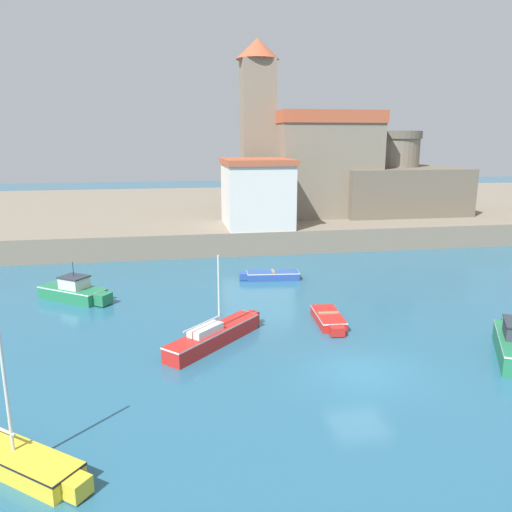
{
  "coord_description": "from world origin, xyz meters",
  "views": [
    {
      "loc": [
        -7.79,
        -18.56,
        9.79
      ],
      "look_at": [
        -2.12,
        13.84,
        2.0
      ],
      "focal_mm": 35.0,
      "sensor_mm": 36.0,
      "label": 1
    }
  ],
  "objects_px": {
    "sailboat_red_4": "(214,335)",
    "harbor_shed_mid_row": "(257,192)",
    "fortress": "(388,183)",
    "motorboat_green_0": "(75,291)",
    "dinghy_blue_2": "(271,275)",
    "sailboat_yellow_5": "(8,455)",
    "dinghy_red_3": "(329,319)",
    "church": "(308,158)"
  },
  "relations": [
    {
      "from": "sailboat_red_4",
      "to": "dinghy_red_3",
      "type": "bearing_deg",
      "value": 15.01
    },
    {
      "from": "motorboat_green_0",
      "to": "church",
      "type": "xyz_separation_m",
      "value": [
        20.99,
        22.24,
        7.15
      ]
    },
    {
      "from": "sailboat_red_4",
      "to": "harbor_shed_mid_row",
      "type": "distance_m",
      "value": 22.76
    },
    {
      "from": "church",
      "to": "harbor_shed_mid_row",
      "type": "distance_m",
      "value": 11.89
    },
    {
      "from": "motorboat_green_0",
      "to": "harbor_shed_mid_row",
      "type": "relative_size",
      "value": 0.66
    },
    {
      "from": "church",
      "to": "sailboat_yellow_5",
      "type": "bearing_deg",
      "value": -117.49
    },
    {
      "from": "dinghy_red_3",
      "to": "church",
      "type": "relative_size",
      "value": 0.22
    },
    {
      "from": "sailboat_yellow_5",
      "to": "sailboat_red_4",
      "type": "bearing_deg",
      "value": 49.11
    },
    {
      "from": "sailboat_yellow_5",
      "to": "harbor_shed_mid_row",
      "type": "xyz_separation_m",
      "value": [
        12.95,
        29.67,
        4.68
      ]
    },
    {
      "from": "dinghy_blue_2",
      "to": "church",
      "type": "height_order",
      "value": "church"
    },
    {
      "from": "motorboat_green_0",
      "to": "dinghy_blue_2",
      "type": "xyz_separation_m",
      "value": [
        12.93,
        2.43,
        -0.24
      ]
    },
    {
      "from": "motorboat_green_0",
      "to": "dinghy_red_3",
      "type": "height_order",
      "value": "motorboat_green_0"
    },
    {
      "from": "church",
      "to": "motorboat_green_0",
      "type": "bearing_deg",
      "value": -133.34
    },
    {
      "from": "dinghy_red_3",
      "to": "fortress",
      "type": "relative_size",
      "value": 0.29
    },
    {
      "from": "motorboat_green_0",
      "to": "dinghy_blue_2",
      "type": "relative_size",
      "value": 1.11
    },
    {
      "from": "motorboat_green_0",
      "to": "dinghy_red_3",
      "type": "bearing_deg",
      "value": -24.99
    },
    {
      "from": "dinghy_blue_2",
      "to": "sailboat_yellow_5",
      "type": "distance_m",
      "value": 22.48
    },
    {
      "from": "dinghy_blue_2",
      "to": "dinghy_red_3",
      "type": "height_order",
      "value": "dinghy_blue_2"
    },
    {
      "from": "dinghy_red_3",
      "to": "sailboat_yellow_5",
      "type": "xyz_separation_m",
      "value": [
        -13.42,
        -9.87,
        0.08
      ]
    },
    {
      "from": "sailboat_yellow_5",
      "to": "church",
      "type": "relative_size",
      "value": 0.32
    },
    {
      "from": "sailboat_red_4",
      "to": "church",
      "type": "distance_m",
      "value": 34.04
    },
    {
      "from": "sailboat_yellow_5",
      "to": "fortress",
      "type": "height_order",
      "value": "fortress"
    },
    {
      "from": "fortress",
      "to": "harbor_shed_mid_row",
      "type": "height_order",
      "value": "fortress"
    },
    {
      "from": "sailboat_yellow_5",
      "to": "harbor_shed_mid_row",
      "type": "relative_size",
      "value": 0.76
    },
    {
      "from": "motorboat_green_0",
      "to": "fortress",
      "type": "xyz_separation_m",
      "value": [
        29.77,
        20.8,
        4.41
      ]
    },
    {
      "from": "church",
      "to": "harbor_shed_mid_row",
      "type": "bearing_deg",
      "value": -128.49
    },
    {
      "from": "sailboat_yellow_5",
      "to": "church",
      "type": "distance_m",
      "value": 44.29
    },
    {
      "from": "dinghy_blue_2",
      "to": "sailboat_yellow_5",
      "type": "bearing_deg",
      "value": -122.57
    },
    {
      "from": "sailboat_red_4",
      "to": "fortress",
      "type": "xyz_separation_m",
      "value": [
        21.87,
        29.14,
        4.48
      ]
    },
    {
      "from": "motorboat_green_0",
      "to": "fortress",
      "type": "bearing_deg",
      "value": 34.94
    },
    {
      "from": "dinghy_red_3",
      "to": "sailboat_red_4",
      "type": "bearing_deg",
      "value": -164.99
    },
    {
      "from": "dinghy_red_3",
      "to": "sailboat_red_4",
      "type": "height_order",
      "value": "sailboat_red_4"
    },
    {
      "from": "sailboat_yellow_5",
      "to": "fortress",
      "type": "xyz_separation_m",
      "value": [
        28.95,
        37.31,
        4.59
      ]
    },
    {
      "from": "motorboat_green_0",
      "to": "harbor_shed_mid_row",
      "type": "height_order",
      "value": "harbor_shed_mid_row"
    },
    {
      "from": "sailboat_red_4",
      "to": "church",
      "type": "height_order",
      "value": "church"
    },
    {
      "from": "dinghy_blue_2",
      "to": "sailboat_red_4",
      "type": "relative_size",
      "value": 0.82
    },
    {
      "from": "dinghy_blue_2",
      "to": "church",
      "type": "relative_size",
      "value": 0.25
    },
    {
      "from": "motorboat_green_0",
      "to": "dinghy_blue_2",
      "type": "height_order",
      "value": "motorboat_green_0"
    },
    {
      "from": "motorboat_green_0",
      "to": "church",
      "type": "relative_size",
      "value": 0.28
    },
    {
      "from": "dinghy_blue_2",
      "to": "dinghy_red_3",
      "type": "distance_m",
      "value": 9.17
    },
    {
      "from": "motorboat_green_0",
      "to": "dinghy_red_3",
      "type": "relative_size",
      "value": 1.27
    },
    {
      "from": "sailboat_red_4",
      "to": "motorboat_green_0",
      "type": "bearing_deg",
      "value": 133.44
    }
  ]
}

